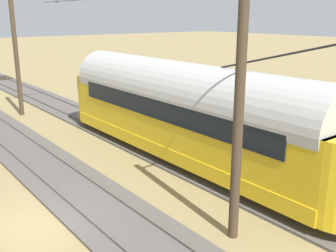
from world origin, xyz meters
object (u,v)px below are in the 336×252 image
object	(u,v)px
vintage_streetcar	(183,110)
catenary_pole_foreground	(17,52)
catenary_pole_mid_near	(241,102)
switch_stand	(95,101)

from	to	relation	value
vintage_streetcar	catenary_pole_foreground	xyz separation A→B (m)	(2.78, -12.70, 1.70)
catenary_pole_mid_near	switch_stand	xyz separation A→B (m)	(-4.09, -16.41, -3.26)
catenary_pole_foreground	switch_stand	distance (m)	5.60
switch_stand	vintage_streetcar	bearing A→B (deg)	83.00
vintage_streetcar	switch_stand	bearing A→B (deg)	-97.00
vintage_streetcar	catenary_pole_mid_near	bearing A→B (deg)	64.12
vintage_streetcar	catenary_pole_foreground	size ratio (longest dim) A/B	2.26
vintage_streetcar	catenary_pole_mid_near	xyz separation A→B (m)	(2.78, 5.72, 1.70)
catenary_pole_foreground	catenary_pole_mid_near	size ratio (longest dim) A/B	1.00
catenary_pole_foreground	catenary_pole_mid_near	xyz separation A→B (m)	(0.00, 18.42, 0.00)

